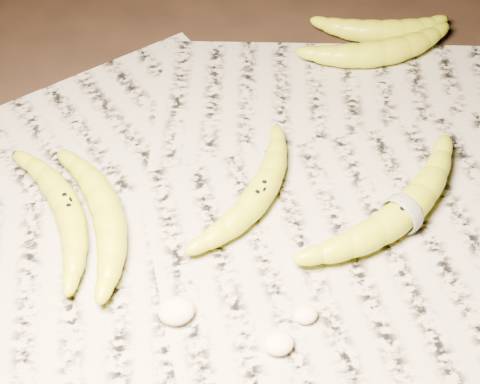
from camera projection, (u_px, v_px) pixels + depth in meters
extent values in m
plane|color=black|center=(222.00, 240.00, 0.79)|extent=(3.00, 3.00, 0.00)
cube|color=#A49D8C|center=(235.00, 228.00, 0.80)|extent=(0.90, 0.70, 0.01)
torus|color=white|center=(403.00, 212.00, 0.79)|extent=(0.03, 0.05, 0.05)
ellipsoid|color=beige|center=(176.00, 309.00, 0.71)|extent=(0.04, 0.03, 0.02)
ellipsoid|color=beige|center=(279.00, 342.00, 0.69)|extent=(0.03, 0.03, 0.02)
ellipsoid|color=beige|center=(306.00, 313.00, 0.71)|extent=(0.03, 0.02, 0.02)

